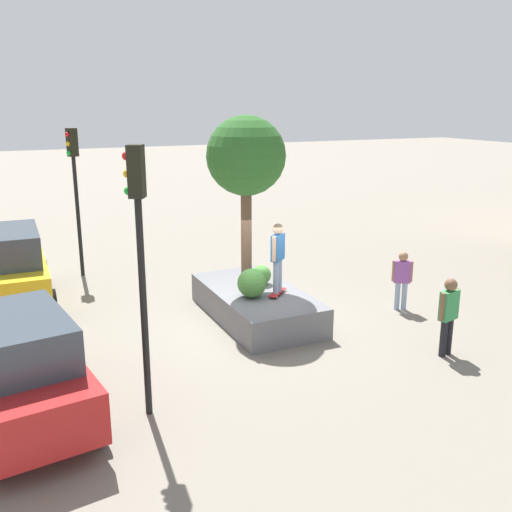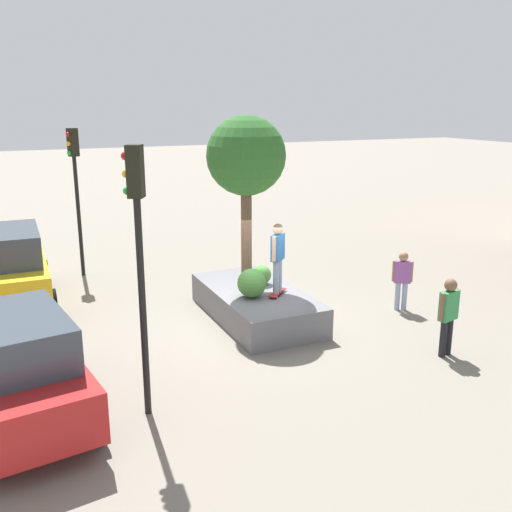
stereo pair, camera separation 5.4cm
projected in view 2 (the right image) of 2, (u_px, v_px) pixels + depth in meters
ground_plane at (262, 323)px, 14.47m from camera, size 120.00×120.00×0.00m
planter_ledge at (256, 304)px, 14.75m from camera, size 4.12×2.10×0.76m
plaza_tree at (246, 158)px, 14.29m from camera, size 2.00×2.00×4.36m
boxwood_shrub at (252, 283)px, 14.03m from camera, size 0.72×0.72×0.72m
hedge_clump at (261, 275)px, 15.06m from camera, size 0.52×0.52×0.52m
skateboard at (277, 293)px, 14.27m from camera, size 0.70×0.73×0.07m
skateboarder at (278, 253)px, 14.00m from camera, size 0.46×0.48×1.74m
sedan_parked at (17, 368)px, 9.79m from camera, size 4.51×2.50×2.00m
taxi_cab at (7, 268)px, 15.39m from camera, size 4.70×2.26×2.17m
traffic_light_corner at (75, 177)px, 17.70m from camera, size 0.36×0.37×4.65m
traffic_light_median at (138, 238)px, 9.47m from camera, size 0.36×0.37×4.76m
pedestrian_crossing at (402, 277)px, 15.20m from camera, size 0.38×0.48×1.61m
bystander_watching at (448, 312)px, 12.39m from camera, size 0.30×0.59×1.77m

